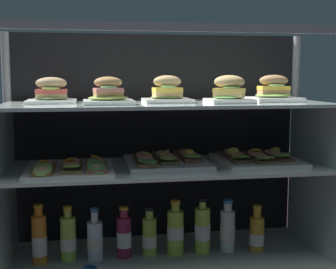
# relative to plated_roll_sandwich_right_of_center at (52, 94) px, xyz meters

# --- Properties ---
(ground_plane) EXTENTS (6.00, 6.00, 0.02)m
(ground_plane) POSITION_rel_plated_roll_sandwich_right_of_center_xyz_m (0.47, -0.06, -0.74)
(ground_plane) COLOR black
(ground_plane) RESTS_ON ground
(case_base_deck) EXTENTS (1.39, 0.53, 0.04)m
(case_base_deck) POSITION_rel_plated_roll_sandwich_right_of_center_xyz_m (0.47, -0.06, -0.71)
(case_base_deck) COLOR #B6BBB6
(case_base_deck) RESTS_ON ground
(case_frame) EXTENTS (1.39, 0.53, 0.99)m
(case_frame) POSITION_rel_plated_roll_sandwich_right_of_center_xyz_m (0.47, 0.08, -0.19)
(case_frame) COLOR gray
(case_frame) RESTS_ON ground
(riser_lower_tier) EXTENTS (1.31, 0.46, 0.37)m
(riser_lower_tier) POSITION_rel_plated_roll_sandwich_right_of_center_xyz_m (0.47, -0.06, -0.50)
(riser_lower_tier) COLOR silver
(riser_lower_tier) RESTS_ON case_base_deck
(shelf_lower_glass) EXTENTS (1.33, 0.48, 0.01)m
(shelf_lower_glass) POSITION_rel_plated_roll_sandwich_right_of_center_xyz_m (0.47, -0.06, -0.31)
(shelf_lower_glass) COLOR silver
(shelf_lower_glass) RESTS_ON riser_lower_tier
(riser_upper_tier) EXTENTS (1.31, 0.46, 0.25)m
(riser_upper_tier) POSITION_rel_plated_roll_sandwich_right_of_center_xyz_m (0.47, -0.06, -0.18)
(riser_upper_tier) COLOR silver
(riser_upper_tier) RESTS_ON shelf_lower_glass
(shelf_upper_glass) EXTENTS (1.33, 0.48, 0.01)m
(shelf_upper_glass) POSITION_rel_plated_roll_sandwich_right_of_center_xyz_m (0.47, -0.06, -0.04)
(shelf_upper_glass) COLOR silver
(shelf_upper_glass) RESTS_ON riser_upper_tier
(plated_roll_sandwich_right_of_center) EXTENTS (0.20, 0.20, 0.10)m
(plated_roll_sandwich_right_of_center) POSITION_rel_plated_roll_sandwich_right_of_center_xyz_m (0.00, 0.00, 0.00)
(plated_roll_sandwich_right_of_center) COLOR white
(plated_roll_sandwich_right_of_center) RESTS_ON shelf_upper_glass
(plated_roll_sandwich_left_of_center) EXTENTS (0.19, 0.19, 0.11)m
(plated_roll_sandwich_left_of_center) POSITION_rel_plated_roll_sandwich_right_of_center_xyz_m (0.22, -0.11, -0.00)
(plated_roll_sandwich_left_of_center) COLOR white
(plated_roll_sandwich_left_of_center) RESTS_ON shelf_upper_glass
(plated_roll_sandwich_near_right_corner) EXTENTS (0.20, 0.20, 0.11)m
(plated_roll_sandwich_near_right_corner) POSITION_rel_plated_roll_sandwich_right_of_center_xyz_m (0.47, -0.04, 0.00)
(plated_roll_sandwich_near_right_corner) COLOR white
(plated_roll_sandwich_near_right_corner) RESTS_ON shelf_upper_glass
(plated_roll_sandwich_mid_left) EXTENTS (0.18, 0.18, 0.11)m
(plated_roll_sandwich_mid_left) POSITION_rel_plated_roll_sandwich_right_of_center_xyz_m (0.71, -0.12, 0.01)
(plated_roll_sandwich_mid_left) COLOR white
(plated_roll_sandwich_mid_left) RESTS_ON shelf_upper_glass
(plated_roll_sandwich_far_left) EXTENTS (0.21, 0.21, 0.11)m
(plated_roll_sandwich_far_left) POSITION_rel_plated_roll_sandwich_right_of_center_xyz_m (0.94, -0.03, 0.00)
(plated_roll_sandwich_far_left) COLOR white
(plated_roll_sandwich_far_left) RESTS_ON shelf_upper_glass
(open_sandwich_tray_center) EXTENTS (0.34, 0.36, 0.06)m
(open_sandwich_tray_center) POSITION_rel_plated_roll_sandwich_right_of_center_xyz_m (0.08, -0.11, -0.28)
(open_sandwich_tray_center) COLOR white
(open_sandwich_tray_center) RESTS_ON shelf_lower_glass
(open_sandwich_tray_far_left) EXTENTS (0.34, 0.37, 0.07)m
(open_sandwich_tray_far_left) POSITION_rel_plated_roll_sandwich_right_of_center_xyz_m (0.46, -0.03, -0.28)
(open_sandwich_tray_far_left) COLOR white
(open_sandwich_tray_far_left) RESTS_ON shelf_lower_glass
(open_sandwich_tray_left_of_center) EXTENTS (0.34, 0.36, 0.06)m
(open_sandwich_tray_left_of_center) POSITION_rel_plated_roll_sandwich_right_of_center_xyz_m (0.86, -0.04, -0.28)
(open_sandwich_tray_left_of_center) COLOR white
(open_sandwich_tray_left_of_center) RESTS_ON shelf_lower_glass
(juice_bottle_front_right_end) EXTENTS (0.06, 0.06, 0.24)m
(juice_bottle_front_right_end) POSITION_rel_plated_roll_sandwich_right_of_center_xyz_m (-0.06, -0.06, -0.59)
(juice_bottle_front_right_end) COLOR orange
(juice_bottle_front_right_end) RESTS_ON case_base_deck
(juice_bottle_back_left) EXTENTS (0.07, 0.07, 0.23)m
(juice_bottle_back_left) POSITION_rel_plated_roll_sandwich_right_of_center_xyz_m (0.05, -0.05, -0.60)
(juice_bottle_back_left) COLOR #AED84C
(juice_bottle_back_left) RESTS_ON case_base_deck
(juice_bottle_front_fourth) EXTENTS (0.07, 0.07, 0.22)m
(juice_bottle_front_fourth) POSITION_rel_plated_roll_sandwich_right_of_center_xyz_m (0.16, -0.06, -0.60)
(juice_bottle_front_fourth) COLOR white
(juice_bottle_front_fourth) RESTS_ON case_base_deck
(juice_bottle_tucked_behind) EXTENTS (0.06, 0.06, 0.22)m
(juice_bottle_tucked_behind) POSITION_rel_plated_roll_sandwich_right_of_center_xyz_m (0.28, -0.05, -0.60)
(juice_bottle_tucked_behind) COLOR #95224A
(juice_bottle_tucked_behind) RESTS_ON case_base_deck
(juice_bottle_front_second) EXTENTS (0.06, 0.06, 0.21)m
(juice_bottle_front_second) POSITION_rel_plated_roll_sandwich_right_of_center_xyz_m (0.39, -0.04, -0.61)
(juice_bottle_front_second) COLOR #B1CB44
(juice_bottle_front_second) RESTS_ON case_base_deck
(juice_bottle_back_center) EXTENTS (0.07, 0.07, 0.23)m
(juice_bottle_back_center) POSITION_rel_plated_roll_sandwich_right_of_center_xyz_m (0.50, -0.05, -0.59)
(juice_bottle_back_center) COLOR #BCD946
(juice_bottle_back_center) RESTS_ON case_base_deck
(juice_bottle_front_left_end) EXTENTS (0.07, 0.07, 0.24)m
(juice_bottle_front_left_end) POSITION_rel_plated_roll_sandwich_right_of_center_xyz_m (0.62, -0.06, -0.59)
(juice_bottle_front_left_end) COLOR #BBDA4C
(juice_bottle_front_left_end) RESTS_ON case_base_deck
(juice_bottle_near_post) EXTENTS (0.07, 0.07, 0.23)m
(juice_bottle_near_post) POSITION_rel_plated_roll_sandwich_right_of_center_xyz_m (0.73, -0.06, -0.60)
(juice_bottle_near_post) COLOR white
(juice_bottle_near_post) RESTS_ON case_base_deck
(juice_bottle_back_right) EXTENTS (0.06, 0.06, 0.20)m
(juice_bottle_back_right) POSITION_rel_plated_roll_sandwich_right_of_center_xyz_m (0.86, -0.08, -0.61)
(juice_bottle_back_right) COLOR gold
(juice_bottle_back_right) RESTS_ON case_base_deck
(kitchen_scissors) EXTENTS (0.16, 0.14, 0.01)m
(kitchen_scissors) POSITION_rel_plated_roll_sandwich_right_of_center_xyz_m (0.13, -0.16, -0.69)
(kitchen_scissors) COLOR silver
(kitchen_scissors) RESTS_ON case_base_deck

